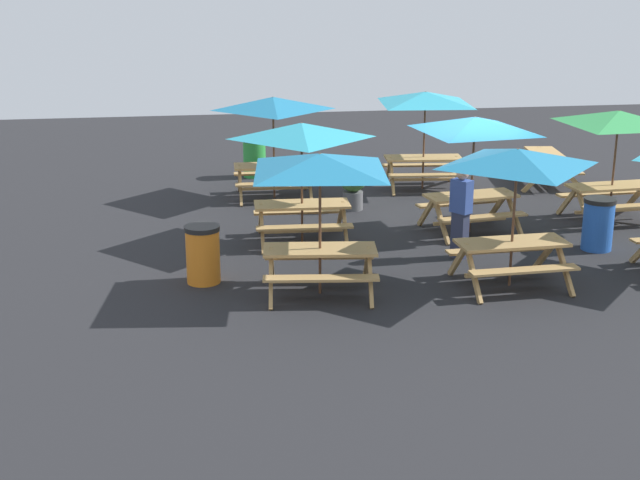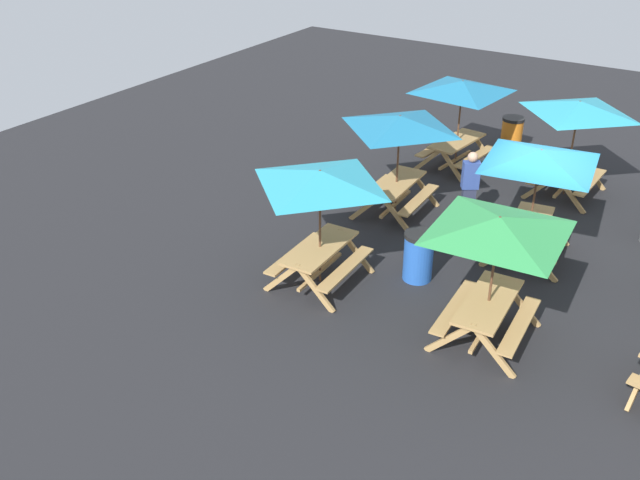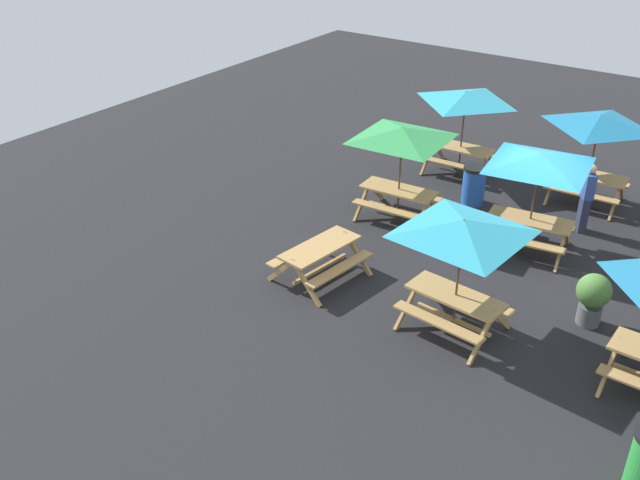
# 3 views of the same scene
# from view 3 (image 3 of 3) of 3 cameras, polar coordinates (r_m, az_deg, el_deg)

# --- Properties ---
(ground_plane) EXTENTS (30.99, 30.99, 0.00)m
(ground_plane) POSITION_cam_3_polar(r_m,az_deg,el_deg) (16.37, 16.62, -1.15)
(ground_plane) COLOR #232326
(ground_plane) RESTS_ON ground
(picnic_table_0) EXTENTS (2.07, 2.07, 2.34)m
(picnic_table_0) POSITION_cam_3_polar(r_m,az_deg,el_deg) (19.34, 11.55, 10.70)
(picnic_table_0) COLOR tan
(picnic_table_0) RESTS_ON ground
(picnic_table_2) EXTENTS (1.75, 1.97, 0.81)m
(picnic_table_2) POSITION_cam_3_polar(r_m,az_deg,el_deg) (14.59, -0.00, -1.16)
(picnic_table_2) COLOR tan
(picnic_table_2) RESTS_ON ground
(picnic_table_5) EXTENTS (2.80, 2.80, 2.34)m
(picnic_table_5) POSITION_cam_3_polar(r_m,az_deg,el_deg) (15.71, 17.11, 5.61)
(picnic_table_5) COLOR tan
(picnic_table_5) RESTS_ON ground
(picnic_table_6) EXTENTS (2.08, 2.08, 2.34)m
(picnic_table_6) POSITION_cam_3_polar(r_m,az_deg,el_deg) (18.47, 21.39, 8.39)
(picnic_table_6) COLOR tan
(picnic_table_6) RESTS_ON ground
(picnic_table_7) EXTENTS (2.81, 2.81, 2.34)m
(picnic_table_7) POSITION_cam_3_polar(r_m,az_deg,el_deg) (12.57, 11.33, 0.34)
(picnic_table_7) COLOR tan
(picnic_table_7) RESTS_ON ground
(picnic_table_8) EXTENTS (2.82, 2.82, 2.34)m
(picnic_table_8) POSITION_cam_3_polar(r_m,az_deg,el_deg) (16.54, 6.56, 7.92)
(picnic_table_8) COLOR tan
(picnic_table_8) RESTS_ON ground
(trash_bin_blue) EXTENTS (0.59, 0.59, 0.98)m
(trash_bin_blue) POSITION_cam_3_polar(r_m,az_deg,el_deg) (18.18, 12.20, 4.33)
(trash_bin_blue) COLOR blue
(trash_bin_blue) RESTS_ON ground
(potted_plant_0) EXTENTS (0.63, 0.63, 1.05)m
(potted_plant_0) POSITION_cam_3_polar(r_m,az_deg,el_deg) (14.14, 20.99, -4.22)
(potted_plant_0) COLOR #59595B
(potted_plant_0) RESTS_ON ground
(person_standing) EXTENTS (0.38, 0.42, 1.67)m
(person_standing) POSITION_cam_3_polar(r_m,az_deg,el_deg) (17.38, 20.54, 3.30)
(person_standing) COLOR #2D334C
(person_standing) RESTS_ON ground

